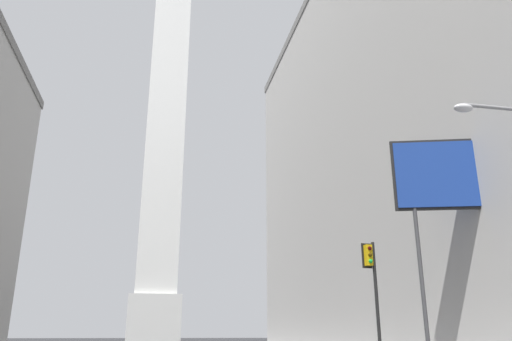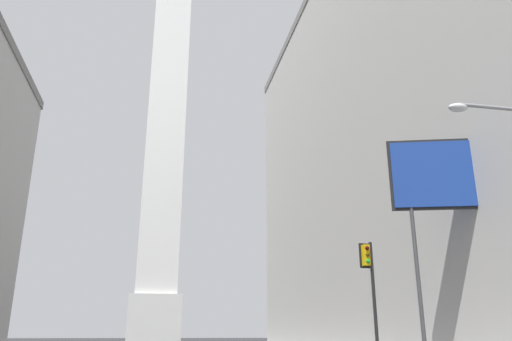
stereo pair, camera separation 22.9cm
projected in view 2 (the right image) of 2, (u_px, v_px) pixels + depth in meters
building_right at (460, 126)px, 40.50m from camera, size 20.00×58.42×35.01m
obelisk at (166, 137)px, 83.38m from camera, size 7.65×7.65×68.99m
traffic_light_mid_right at (371, 282)px, 26.05m from camera, size 0.80×0.52×6.10m
billboard_sign at (447, 182)px, 22.25m from camera, size 4.80×1.59×9.91m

